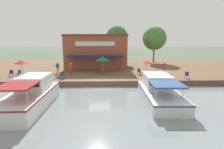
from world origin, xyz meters
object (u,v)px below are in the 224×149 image
at_px(cafe_chair_beside_entrance, 187,75).
at_px(cafe_chair_far_corner_seat, 11,73).
at_px(waterfront_restaurant, 97,50).
at_px(person_at_quay_edge, 164,67).
at_px(cafe_chair_under_first_umbrella, 139,71).
at_px(patio_umbrella_back_row, 146,62).
at_px(person_mid_patio, 71,67).
at_px(motorboat_outer_channel, 34,94).
at_px(tree_downstream_bank, 154,39).
at_px(patio_umbrella_near_quay_edge, 21,62).
at_px(cafe_chair_back_row_seat, 19,73).
at_px(motorboat_distant_upstream, 158,90).
at_px(patio_umbrella_mid_patio_right, 102,59).
at_px(cafe_chair_facing_river, 62,75).
at_px(person_near_entrance, 57,66).
at_px(tree_upstream_bank, 116,37).

xyz_separation_m(cafe_chair_beside_entrance, cafe_chair_far_corner_seat, (-1.99, -22.75, 0.00)).
relative_size(waterfront_restaurant, person_at_quay_edge, 6.12).
bearing_deg(cafe_chair_under_first_umbrella, patio_umbrella_back_row, 16.01).
height_order(person_mid_patio, motorboat_outer_channel, motorboat_outer_channel).
xyz_separation_m(cafe_chair_far_corner_seat, tree_downstream_bank, (-13.63, 22.53, 4.45)).
xyz_separation_m(patio_umbrella_back_row, patio_umbrella_near_quay_edge, (0.23, -15.67, 0.11)).
xyz_separation_m(patio_umbrella_back_row, cafe_chair_back_row_seat, (-1.15, -16.83, -1.51)).
height_order(cafe_chair_back_row_seat, person_at_quay_edge, person_at_quay_edge).
bearing_deg(motorboat_distant_upstream, cafe_chair_far_corner_seat, -113.66).
distance_m(cafe_chair_back_row_seat, motorboat_distant_upstream, 18.18).
bearing_deg(motorboat_distant_upstream, cafe_chair_back_row_seat, -115.00).
xyz_separation_m(cafe_chair_back_row_seat, tree_downstream_bank, (-13.59, 21.57, 4.45)).
distance_m(waterfront_restaurant, patio_umbrella_mid_patio_right, 8.28).
height_order(cafe_chair_far_corner_seat, motorboat_distant_upstream, motorboat_distant_upstream).
xyz_separation_m(cafe_chair_back_row_seat, motorboat_outer_channel, (9.03, 5.63, -0.11)).
height_order(waterfront_restaurant, cafe_chair_far_corner_seat, waterfront_restaurant).
distance_m(patio_umbrella_near_quay_edge, cafe_chair_beside_entrance, 20.70).
bearing_deg(cafe_chair_far_corner_seat, waterfront_restaurant, 131.41).
relative_size(cafe_chair_facing_river, motorboat_outer_channel, 0.10).
relative_size(person_near_entrance, person_at_quay_edge, 0.89).
xyz_separation_m(cafe_chair_under_first_umbrella, person_at_quay_edge, (0.47, 3.32, 0.68)).
relative_size(person_mid_patio, motorboat_outer_channel, 0.21).
bearing_deg(patio_umbrella_back_row, patio_umbrella_near_quay_edge, -89.15).
distance_m(person_at_quay_edge, motorboat_outer_channel, 16.80).
bearing_deg(cafe_chair_back_row_seat, motorboat_outer_channel, 31.94).
relative_size(cafe_chair_far_corner_seat, tree_upstream_bank, 0.11).
distance_m(cafe_chair_back_row_seat, person_near_entrance, 5.06).
bearing_deg(cafe_chair_facing_river, patio_umbrella_near_quay_edge, -93.81).
distance_m(waterfront_restaurant, cafe_chair_far_corner_seat, 14.70).
relative_size(person_mid_patio, person_at_quay_edge, 0.96).
height_order(waterfront_restaurant, patio_umbrella_back_row, waterfront_restaurant).
distance_m(patio_umbrella_back_row, cafe_chair_beside_entrance, 5.26).
bearing_deg(motorboat_outer_channel, patio_umbrella_near_quay_edge, -149.75).
distance_m(motorboat_distant_upstream, tree_downstream_bank, 22.36).
relative_size(patio_umbrella_back_row, person_near_entrance, 1.36).
relative_size(cafe_chair_back_row_seat, cafe_chair_far_corner_seat, 1.00).
height_order(cafe_chair_back_row_seat, cafe_chair_far_corner_seat, same).
distance_m(waterfront_restaurant, person_near_entrance, 9.32).
xyz_separation_m(patio_umbrella_mid_patio_right, cafe_chair_far_corner_seat, (1.43, -12.10, -1.68)).
distance_m(cafe_chair_back_row_seat, tree_downstream_bank, 25.87).
height_order(waterfront_restaurant, person_at_quay_edge, waterfront_restaurant).
bearing_deg(motorboat_distant_upstream, person_mid_patio, -130.31).
relative_size(patio_umbrella_mid_patio_right, person_at_quay_edge, 1.35).
height_order(cafe_chair_beside_entrance, motorboat_distant_upstream, motorboat_distant_upstream).
bearing_deg(person_mid_patio, motorboat_distant_upstream, 49.69).
distance_m(patio_umbrella_near_quay_edge, motorboat_distant_upstream, 16.66).
bearing_deg(cafe_chair_back_row_seat, person_mid_patio, 94.24).
relative_size(person_at_quay_edge, tree_upstream_bank, 0.24).
height_order(patio_umbrella_near_quay_edge, tree_upstream_bank, tree_upstream_bank).
xyz_separation_m(cafe_chair_back_row_seat, person_mid_patio, (-0.51, 6.82, 0.62)).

